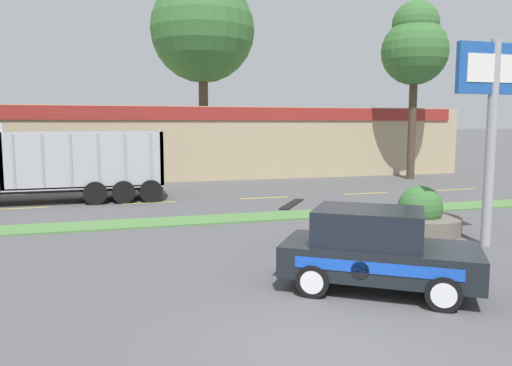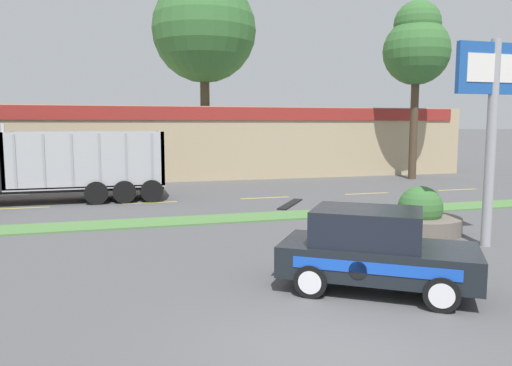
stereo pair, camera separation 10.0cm
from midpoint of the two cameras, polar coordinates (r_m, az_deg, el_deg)
The scene contains 13 objects.
ground_plane at distance 8.33m, azimuth 7.57°, elevation -18.19°, with size 600.00×600.00×0.00m, color #515154.
grass_verge at distance 18.33m, azimuth -6.27°, elevation -4.22°, with size 120.00×1.63×0.06m, color #517F42.
centre_line_3 at distance 23.14m, azimuth -25.69°, elevation -2.63°, with size 2.40×0.14×0.01m, color yellow.
centre_line_4 at distance 22.87m, azimuth -12.22°, elevation -2.21°, with size 2.40×0.14×0.01m, color yellow.
centre_line_5 at distance 23.85m, azimuth 0.84°, elevation -1.69°, with size 2.40×0.14×0.01m, color yellow.
centre_line_6 at distance 25.94m, azimuth 12.31°, elevation -1.17°, with size 2.40×0.14×0.01m, color yellow.
centre_line_7 at distance 28.90m, azimuth 21.76°, elevation -0.69°, with size 2.40×0.14×0.01m, color yellow.
rally_car at distance 10.89m, azimuth 13.26°, elevation -7.34°, with size 4.36×3.79×1.77m.
store_sign_post at distance 15.61m, azimuth 25.29°, elevation 8.31°, with size 2.45×0.28×5.84m.
stone_planter at distance 17.07m, azimuth 18.04°, elevation -3.69°, with size 2.60×2.60×1.52m.
store_building_backdrop at distance 37.14m, azimuth -3.91°, elevation 4.87°, with size 31.45×12.10×4.60m.
tree_behind_left at distance 33.79m, azimuth 17.62°, elevation 14.69°, with size 4.14×4.14×11.12m.
tree_behind_centre at distance 32.82m, azimuth -6.23°, elevation 18.05°, with size 6.47×6.47×14.20m.
Camera 1 is at (-3.15, -6.88, 3.50)m, focal length 35.00 mm.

